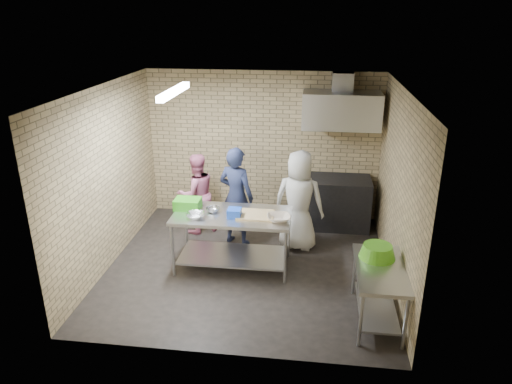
# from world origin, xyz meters

# --- Properties ---
(floor) EXTENTS (4.20, 4.20, 0.00)m
(floor) POSITION_xyz_m (0.00, 0.00, 0.00)
(floor) COLOR black
(floor) RESTS_ON ground
(ceiling) EXTENTS (4.20, 4.20, 0.00)m
(ceiling) POSITION_xyz_m (0.00, 0.00, 2.70)
(ceiling) COLOR black
(ceiling) RESTS_ON ground
(back_wall) EXTENTS (4.20, 0.06, 2.70)m
(back_wall) POSITION_xyz_m (0.00, 2.00, 1.35)
(back_wall) COLOR tan
(back_wall) RESTS_ON ground
(front_wall) EXTENTS (4.20, 0.06, 2.70)m
(front_wall) POSITION_xyz_m (0.00, -2.00, 1.35)
(front_wall) COLOR tan
(front_wall) RESTS_ON ground
(left_wall) EXTENTS (0.06, 4.00, 2.70)m
(left_wall) POSITION_xyz_m (-2.10, 0.00, 1.35)
(left_wall) COLOR tan
(left_wall) RESTS_ON ground
(right_wall) EXTENTS (0.06, 4.00, 2.70)m
(right_wall) POSITION_xyz_m (2.10, 0.00, 1.35)
(right_wall) COLOR tan
(right_wall) RESTS_ON ground
(prep_table) EXTENTS (1.74, 0.87, 0.87)m
(prep_table) POSITION_xyz_m (-0.23, -0.01, 0.43)
(prep_table) COLOR silver
(prep_table) RESTS_ON floor
(side_counter) EXTENTS (0.60, 1.20, 0.75)m
(side_counter) POSITION_xyz_m (1.80, -1.10, 0.38)
(side_counter) COLOR silver
(side_counter) RESTS_ON floor
(stove) EXTENTS (1.20, 0.70, 0.90)m
(stove) POSITION_xyz_m (1.35, 1.65, 0.45)
(stove) COLOR black
(stove) RESTS_ON floor
(range_hood) EXTENTS (1.30, 0.60, 0.60)m
(range_hood) POSITION_xyz_m (1.35, 1.70, 2.10)
(range_hood) COLOR silver
(range_hood) RESTS_ON back_wall
(hood_duct) EXTENTS (0.35, 0.30, 0.30)m
(hood_duct) POSITION_xyz_m (1.35, 1.85, 2.55)
(hood_duct) COLOR #A5A8AD
(hood_duct) RESTS_ON back_wall
(wall_shelf) EXTENTS (0.80, 0.20, 0.04)m
(wall_shelf) POSITION_xyz_m (1.65, 1.89, 1.92)
(wall_shelf) COLOR #3F2B19
(wall_shelf) RESTS_ON back_wall
(fluorescent_fixture) EXTENTS (0.10, 1.25, 0.08)m
(fluorescent_fixture) POSITION_xyz_m (-1.00, 0.00, 2.64)
(fluorescent_fixture) COLOR white
(fluorescent_fixture) RESTS_ON ceiling
(green_crate) EXTENTS (0.39, 0.29, 0.15)m
(green_crate) POSITION_xyz_m (-0.93, 0.11, 0.95)
(green_crate) COLOR green
(green_crate) RESTS_ON prep_table
(blue_tub) EXTENTS (0.19, 0.19, 0.13)m
(blue_tub) POSITION_xyz_m (-0.18, -0.11, 0.93)
(blue_tub) COLOR blue
(blue_tub) RESTS_ON prep_table
(cutting_board) EXTENTS (0.53, 0.41, 0.03)m
(cutting_board) POSITION_xyz_m (0.12, -0.03, 0.88)
(cutting_board) COLOR tan
(cutting_board) RESTS_ON prep_table
(mixing_bowl_a) EXTENTS (0.32, 0.32, 0.07)m
(mixing_bowl_a) POSITION_xyz_m (-0.73, -0.21, 0.90)
(mixing_bowl_a) COLOR silver
(mixing_bowl_a) RESTS_ON prep_table
(mixing_bowl_b) EXTENTS (0.24, 0.24, 0.06)m
(mixing_bowl_b) POSITION_xyz_m (-0.53, 0.04, 0.90)
(mixing_bowl_b) COLOR #AFB1B6
(mixing_bowl_b) RESTS_ON prep_table
(ceramic_bowl) EXTENTS (0.39, 0.39, 0.08)m
(ceramic_bowl) POSITION_xyz_m (0.47, -0.16, 0.91)
(ceramic_bowl) COLOR beige
(ceramic_bowl) RESTS_ON prep_table
(green_basin) EXTENTS (0.46, 0.46, 0.17)m
(green_basin) POSITION_xyz_m (1.78, -0.85, 0.83)
(green_basin) COLOR #59C626
(green_basin) RESTS_ON side_counter
(bottle_green) EXTENTS (0.06, 0.06, 0.15)m
(bottle_green) POSITION_xyz_m (1.80, 1.89, 2.02)
(bottle_green) COLOR green
(bottle_green) RESTS_ON wall_shelf
(man_navy) EXTENTS (0.71, 0.59, 1.66)m
(man_navy) POSITION_xyz_m (-0.29, 0.76, 0.83)
(man_navy) COLOR #151835
(man_navy) RESTS_ON floor
(woman_pink) EXTENTS (0.87, 0.83, 1.42)m
(woman_pink) POSITION_xyz_m (-1.05, 1.11, 0.71)
(woman_pink) COLOR #D26F94
(woman_pink) RESTS_ON floor
(woman_white) EXTENTS (0.87, 0.64, 1.65)m
(woman_white) POSITION_xyz_m (0.72, 0.73, 0.82)
(woman_white) COLOR silver
(woman_white) RESTS_ON floor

